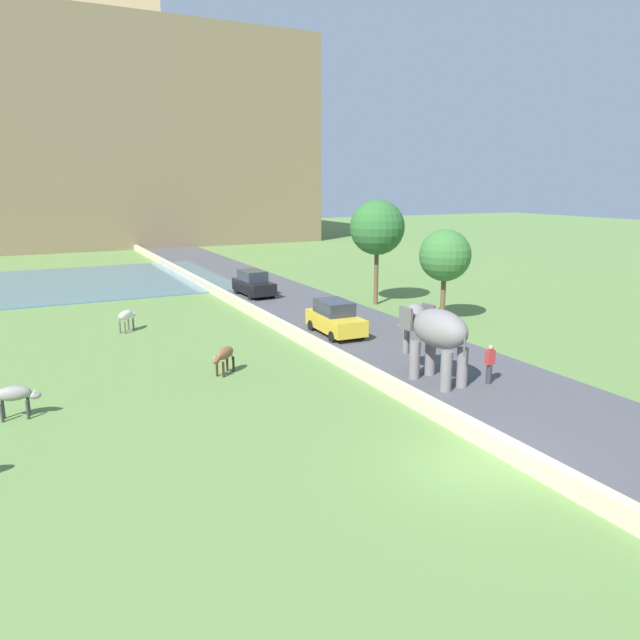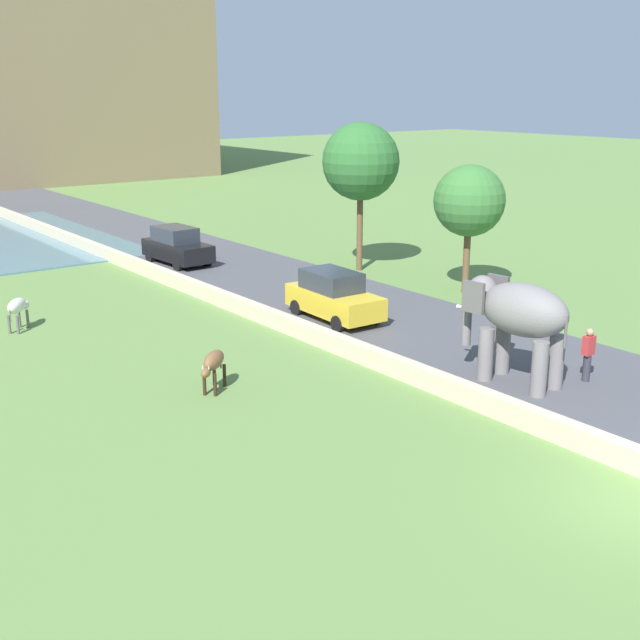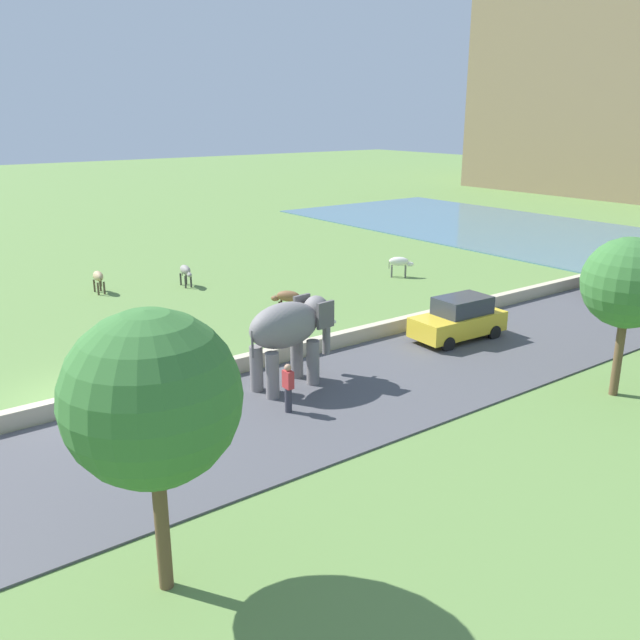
{
  "view_description": "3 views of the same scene",
  "coord_description": "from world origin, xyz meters",
  "px_view_note": "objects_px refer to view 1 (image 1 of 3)",
  "views": [
    {
      "loc": [
        -10.5,
        -11.3,
        7.67
      ],
      "look_at": [
        0.44,
        10.39,
        1.99
      ],
      "focal_mm": 32.77,
      "sensor_mm": 36.0,
      "label": 1
    },
    {
      "loc": [
        -14.09,
        -7.53,
        8.15
      ],
      "look_at": [
        -0.19,
        10.65,
        1.53
      ],
      "focal_mm": 45.15,
      "sensor_mm": 36.0,
      "label": 2
    },
    {
      "loc": [
        20.98,
        -5.52,
        8.91
      ],
      "look_at": [
        2.12,
        8.51,
        1.64
      ],
      "focal_mm": 37.81,
      "sensor_mm": 36.0,
      "label": 3
    }
  ],
  "objects_px": {
    "person_beside_elephant": "(490,364)",
    "cow_grey": "(15,395)",
    "car_black": "(253,284)",
    "cow_white": "(126,316)",
    "elephant": "(435,332)",
    "cow_brown": "(224,355)",
    "car_yellow": "(335,318)"
  },
  "relations": [
    {
      "from": "person_beside_elephant",
      "to": "cow_grey",
      "type": "xyz_separation_m",
      "value": [
        -16.43,
        4.52,
        -0.04
      ]
    },
    {
      "from": "car_black",
      "to": "cow_grey",
      "type": "height_order",
      "value": "car_black"
    },
    {
      "from": "cow_white",
      "to": "elephant",
      "type": "bearing_deg",
      "value": -55.66
    },
    {
      "from": "cow_white",
      "to": "person_beside_elephant",
      "type": "bearing_deg",
      "value": -53.46
    },
    {
      "from": "elephant",
      "to": "car_black",
      "type": "distance_m",
      "value": 20.33
    },
    {
      "from": "car_black",
      "to": "cow_brown",
      "type": "xyz_separation_m",
      "value": [
        -7.1,
        -15.65,
        -0.06
      ]
    },
    {
      "from": "car_yellow",
      "to": "cow_white",
      "type": "height_order",
      "value": "car_yellow"
    },
    {
      "from": "cow_brown",
      "to": "cow_white",
      "type": "height_order",
      "value": "same"
    },
    {
      "from": "cow_brown",
      "to": "car_yellow",
      "type": "bearing_deg",
      "value": 26.96
    },
    {
      "from": "cow_brown",
      "to": "cow_white",
      "type": "relative_size",
      "value": 1.03
    },
    {
      "from": "cow_brown",
      "to": "cow_white",
      "type": "distance_m",
      "value": 9.56
    },
    {
      "from": "elephant",
      "to": "cow_brown",
      "type": "bearing_deg",
      "value": 146.72
    },
    {
      "from": "cow_white",
      "to": "cow_grey",
      "type": "distance_m",
      "value": 11.83
    },
    {
      "from": "car_yellow",
      "to": "cow_brown",
      "type": "relative_size",
      "value": 3.17
    },
    {
      "from": "elephant",
      "to": "cow_grey",
      "type": "distance_m",
      "value": 15.11
    },
    {
      "from": "person_beside_elephant",
      "to": "cow_white",
      "type": "bearing_deg",
      "value": 126.54
    },
    {
      "from": "elephant",
      "to": "car_yellow",
      "type": "height_order",
      "value": "elephant"
    },
    {
      "from": "person_beside_elephant",
      "to": "cow_brown",
      "type": "bearing_deg",
      "value": 146.21
    },
    {
      "from": "elephant",
      "to": "person_beside_elephant",
      "type": "height_order",
      "value": "elephant"
    },
    {
      "from": "car_black",
      "to": "cow_white",
      "type": "xyz_separation_m",
      "value": [
        -9.52,
        -6.4,
        -0.06
      ]
    },
    {
      "from": "elephant",
      "to": "cow_white",
      "type": "xyz_separation_m",
      "value": [
        -9.5,
        13.9,
        -1.2
      ]
    },
    {
      "from": "elephant",
      "to": "cow_grey",
      "type": "relative_size",
      "value": 2.5
    },
    {
      "from": "car_yellow",
      "to": "cow_white",
      "type": "relative_size",
      "value": 3.26
    },
    {
      "from": "cow_grey",
      "to": "cow_brown",
      "type": "bearing_deg",
      "value": 10.22
    },
    {
      "from": "car_black",
      "to": "cow_grey",
      "type": "xyz_separation_m",
      "value": [
        -14.72,
        -17.03,
        -0.06
      ]
    },
    {
      "from": "elephant",
      "to": "cow_brown",
      "type": "xyz_separation_m",
      "value": [
        -7.08,
        4.65,
        -1.2
      ]
    },
    {
      "from": "cow_white",
      "to": "cow_grey",
      "type": "height_order",
      "value": "same"
    },
    {
      "from": "cow_brown",
      "to": "person_beside_elephant",
      "type": "bearing_deg",
      "value": -33.79
    },
    {
      "from": "person_beside_elephant",
      "to": "cow_white",
      "type": "distance_m",
      "value": 18.85
    },
    {
      "from": "elephant",
      "to": "cow_grey",
      "type": "height_order",
      "value": "elephant"
    },
    {
      "from": "elephant",
      "to": "cow_brown",
      "type": "distance_m",
      "value": 8.55
    },
    {
      "from": "person_beside_elephant",
      "to": "car_black",
      "type": "distance_m",
      "value": 21.61
    }
  ]
}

